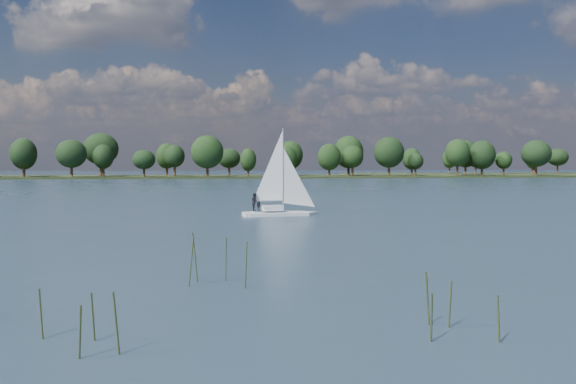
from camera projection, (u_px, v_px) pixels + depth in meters
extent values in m
plane|color=#233342|center=(284.00, 189.00, 134.13)|extent=(700.00, 700.00, 0.00)
cube|color=black|center=(246.00, 177.00, 245.00)|extent=(660.00, 40.00, 1.50)
cube|color=black|center=(565.00, 174.00, 314.01)|extent=(220.00, 30.00, 1.40)
cube|color=silver|center=(277.00, 216.00, 65.83)|extent=(7.37, 3.11, 0.84)
cube|color=silver|center=(277.00, 208.00, 65.79)|extent=(2.27, 1.58, 0.53)
cylinder|color=#B1B2B9|center=(277.00, 169.00, 65.61)|extent=(0.13, 0.13, 8.40)
imported|color=black|center=(259.00, 202.00, 65.76)|extent=(0.49, 0.69, 1.81)
imported|color=black|center=(255.00, 202.00, 65.25)|extent=(0.69, 0.88, 1.81)
cylinder|color=#283316|center=(433.00, 308.00, 20.26)|extent=(3.20, 3.20, 1.71)
cylinder|color=#283316|center=(70.00, 323.00, 18.57)|extent=(3.20, 3.20, 1.65)
cylinder|color=#283316|center=(226.00, 263.00, 28.30)|extent=(3.20, 3.20, 2.09)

